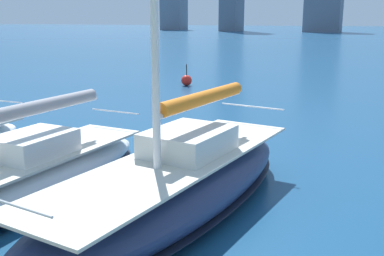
% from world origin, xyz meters
% --- Properties ---
extents(sailboat_orange, '(3.69, 9.36, 9.64)m').
position_xyz_m(sailboat_orange, '(0.51, -7.32, 0.72)').
color(sailboat_orange, navy).
rests_on(sailboat_orange, ground).
extents(sailboat_grey, '(2.74, 8.65, 12.76)m').
position_xyz_m(sailboat_grey, '(4.23, -6.49, 0.65)').
color(sailboat_grey, silver).
rests_on(sailboat_grey, ground).
extents(channel_buoy, '(0.70, 0.70, 1.40)m').
position_xyz_m(channel_buoy, '(8.67, -25.60, 0.36)').
color(channel_buoy, red).
rests_on(channel_buoy, ground).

